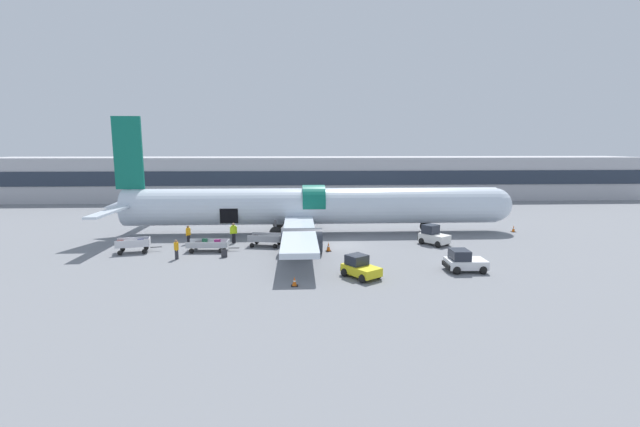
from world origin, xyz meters
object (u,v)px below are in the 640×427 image
baggage_tug_lead (433,236)px  baggage_tug_rear (464,262)px  ground_crew_driver (188,234)px  suitcase_on_tarmac_upright (224,253)px  baggage_cart_empty (135,245)px  baggage_tug_mid (360,268)px  airplane (308,207)px  ground_crew_loader_b (234,232)px  baggage_cart_queued (266,240)px  ground_crew_loader_a (176,249)px  baggage_cart_loading (209,245)px

baggage_tug_lead → baggage_tug_rear: bearing=-92.9°
baggage_tug_lead → ground_crew_driver: 21.85m
baggage_tug_rear → baggage_tug_lead: bearing=87.1°
baggage_tug_rear → suitcase_on_tarmac_upright: size_ratio=3.83×
baggage_tug_lead → baggage_cart_empty: (-25.45, -1.57, -0.14)m
baggage_tug_mid → suitcase_on_tarmac_upright: bearing=150.2°
airplane → baggage_tug_lead: size_ratio=13.97×
baggage_tug_lead → ground_crew_loader_b: size_ratio=1.57×
airplane → baggage_cart_queued: bearing=-125.8°
ground_crew_loader_a → baggage_tug_lead: bearing=10.4°
baggage_cart_loading → baggage_cart_empty: (-6.02, -0.18, 0.11)m
baggage_tug_lead → suitcase_on_tarmac_upright: baggage_tug_lead is taller
baggage_cart_loading → ground_crew_loader_a: ground_crew_loader_a is taller
baggage_cart_loading → ground_crew_driver: (-2.38, 2.78, 0.41)m
baggage_tug_mid → baggage_cart_queued: (-6.93, 9.33, -0.11)m
airplane → ground_crew_loader_b: size_ratio=21.94×
baggage_cart_empty → ground_crew_loader_a: (4.05, -2.34, 0.23)m
airplane → baggage_cart_empty: bearing=-153.9°
baggage_cart_empty → baggage_tug_mid: bearing=-23.5°
suitcase_on_tarmac_upright → baggage_tug_lead: bearing=11.1°
baggage_tug_rear → ground_crew_loader_b: ground_crew_loader_b is taller
baggage_cart_empty → ground_crew_loader_a: size_ratio=2.32×
baggage_tug_lead → ground_crew_loader_a: size_ratio=1.88×
baggage_tug_lead → baggage_tug_mid: (-7.89, -9.19, -0.10)m
ground_crew_driver → suitcase_on_tarmac_upright: size_ratio=2.26×
baggage_cart_queued → ground_crew_loader_b: 3.30m
baggage_cart_empty → suitcase_on_tarmac_upright: 7.87m
baggage_cart_queued → ground_crew_loader_a: ground_crew_loader_a is taller
baggage_cart_empty → baggage_tug_lead: bearing=3.5°
baggage_cart_empty → suitcase_on_tarmac_upright: baggage_cart_empty is taller
baggage_tug_lead → airplane: bearing=153.2°
baggage_tug_lead → baggage_cart_queued: bearing=179.4°
ground_crew_driver → suitcase_on_tarmac_upright: bearing=-50.9°
baggage_tug_rear → ground_crew_driver: ground_crew_driver is taller
baggage_tug_lead → baggage_tug_rear: 8.14m
baggage_tug_mid → baggage_tug_lead: bearing=49.3°
baggage_tug_rear → baggage_cart_empty: (-25.04, 6.56, -0.08)m
baggage_tug_mid → ground_crew_loader_a: (-13.51, 5.28, 0.18)m
baggage_cart_empty → suitcase_on_tarmac_upright: size_ratio=4.85×
baggage_tug_lead → ground_crew_driver: baggage_tug_lead is taller
baggage_tug_lead → ground_crew_driver: bearing=176.3°
baggage_cart_empty → baggage_cart_queued: bearing=9.1°
baggage_tug_mid → baggage_cart_loading: size_ratio=0.69×
baggage_tug_mid → baggage_tug_rear: 7.56m
baggage_cart_empty → ground_crew_driver: bearing=39.1°
baggage_cart_loading → ground_crew_loader_a: bearing=-128.1°
baggage_tug_lead → baggage_tug_mid: size_ratio=0.97×
baggage_tug_lead → baggage_cart_queued: baggage_tug_lead is taller
airplane → baggage_cart_empty: 16.28m
airplane → suitcase_on_tarmac_upright: size_ratio=55.06×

